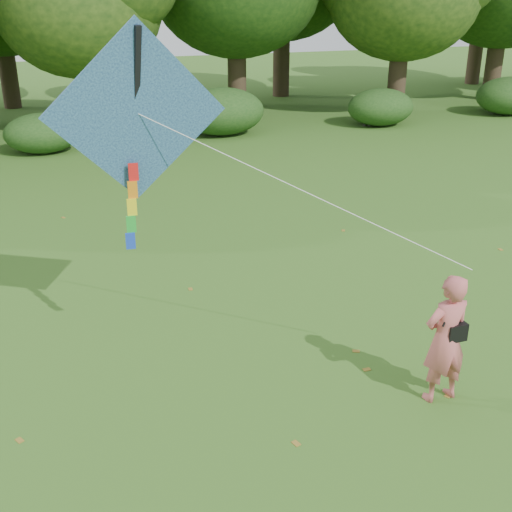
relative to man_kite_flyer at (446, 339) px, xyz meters
name	(u,v)px	position (x,y,z in m)	size (l,w,h in m)	color
ground	(374,385)	(-0.72, 0.60, -0.99)	(100.00, 100.00, 0.00)	#265114
man_kite_flyer	(446,339)	(0.00, 0.00, 0.00)	(0.72, 0.47, 1.97)	#C15B5B
bystander_right	(367,108)	(8.76, 18.22, -0.26)	(0.85, 0.36, 1.46)	gray
crossbody_bag	(455,331)	(0.12, -0.03, 0.13)	(0.43, 0.20, 0.75)	black
flying_kite	(137,116)	(-3.73, 2.39, 2.94)	(5.28, 2.79, 3.28)	#24649D
shrub_band	(130,121)	(-1.44, 18.20, -0.13)	(39.15, 3.22, 1.88)	#264919
fallen_leaves	(304,320)	(-0.91, 2.83, -0.98)	(10.63, 11.28, 0.01)	olive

